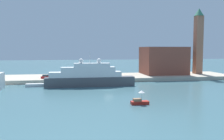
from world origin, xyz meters
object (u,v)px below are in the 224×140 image
at_px(work_barge, 35,85).
at_px(bell_tower, 198,39).
at_px(small_motorboat, 140,101).
at_px(mooring_bollard, 93,78).
at_px(large_yacht, 89,77).
at_px(harbor_building, 163,60).
at_px(parked_car, 46,77).
at_px(person_figure, 59,76).

height_order(work_barge, bell_tower, bell_tower).
height_order(small_motorboat, mooring_bollard, small_motorboat).
bearing_deg(large_yacht, work_barge, 172.91).
height_order(small_motorboat, harbor_building, harbor_building).
bearing_deg(large_yacht, harbor_building, 31.80).
xyz_separation_m(work_barge, harbor_building, (51.10, 18.79, 6.77)).
bearing_deg(work_barge, harbor_building, 20.19).
relative_size(work_barge, parked_car, 1.60).
bearing_deg(large_yacht, mooring_bollard, 75.54).
xyz_separation_m(parked_car, person_figure, (4.47, 2.28, 0.15)).
height_order(work_barge, parked_car, parked_car).
height_order(large_yacht, person_figure, large_yacht).
bearing_deg(harbor_building, person_figure, -172.34).
bearing_deg(small_motorboat, mooring_bollard, 100.47).
bearing_deg(person_figure, harbor_building, 7.66).
distance_m(large_yacht, work_barge, 17.65).
xyz_separation_m(parked_car, mooring_bollard, (17.17, -3.89, -0.23)).
bearing_deg(parked_car, harbor_building, 9.59).
xyz_separation_m(large_yacht, work_barge, (-17.32, 2.16, -2.62)).
height_order(person_figure, mooring_bollard, person_figure).
xyz_separation_m(large_yacht, small_motorboat, (9.12, -28.21, -2.26)).
bearing_deg(mooring_bollard, bell_tower, 12.71).
bearing_deg(mooring_bollard, work_barge, -161.20).
bearing_deg(work_barge, mooring_bollard, 18.80).
relative_size(large_yacht, parked_car, 7.68).
xyz_separation_m(work_barge, mooring_bollard, (19.60, 6.67, 1.27)).
distance_m(parked_car, person_figure, 5.02).
distance_m(work_barge, parked_car, 10.95).
relative_size(large_yacht, person_figure, 18.50).
bearing_deg(harbor_building, bell_tower, -5.94).
bearing_deg(harbor_building, work_barge, -159.81).
height_order(work_barge, mooring_bollard, mooring_bollard).
distance_m(harbor_building, parked_car, 49.64).
bearing_deg(parked_car, person_figure, 26.98).
height_order(parked_car, mooring_bollard, parked_car).
bearing_deg(parked_car, bell_tower, 5.93).
bearing_deg(bell_tower, parked_car, -174.07).
bearing_deg(mooring_bollard, large_yacht, -104.46).
xyz_separation_m(harbor_building, bell_tower, (15.21, -1.58, 9.19)).
relative_size(work_barge, bell_tower, 0.22).
height_order(bell_tower, mooring_bollard, bell_tower).
height_order(small_motorboat, parked_car, small_motorboat).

